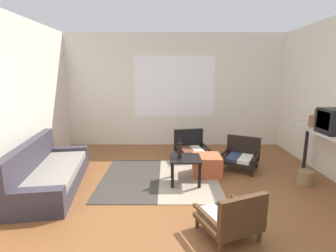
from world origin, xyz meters
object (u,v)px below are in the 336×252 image
coffee_table (185,163)px  wicker_basket (305,177)px  console_shelf (330,138)px  clay_vase (316,120)px  armchair_by_window (190,147)px  armchair_striped_foreground (232,218)px  glass_bottle (179,150)px  couch (48,173)px  armchair_corner (240,155)px  ottoman_orange (206,165)px

coffee_table → wicker_basket: bearing=-1.5°
console_shelf → clay_vase: bearing=90.0°
armchair_by_window → armchair_striped_foreground: bearing=-85.5°
armchair_striped_foreground → wicker_basket: 2.09m
armchair_striped_foreground → wicker_basket: (1.54, 1.41, -0.14)m
armchair_striped_foreground → glass_bottle: glass_bottle is taller
couch → armchair_by_window: 2.73m
coffee_table → wicker_basket: 1.96m
armchair_by_window → clay_vase: size_ratio=2.40×
coffee_table → console_shelf: 2.29m
armchair_by_window → armchair_striped_foreground: size_ratio=0.98×
armchair_corner → coffee_table: bearing=-149.0°
couch → glass_bottle: bearing=4.5°
ottoman_orange → console_shelf: size_ratio=0.34×
ottoman_orange → console_shelf: bearing=-12.8°
clay_vase → ottoman_orange: bearing=179.8°
clay_vase → console_shelf: bearing=-90.0°
ottoman_orange → clay_vase: bearing=-0.2°
armchair_striped_foreground → armchair_corner: (0.69, 2.11, 0.01)m
ottoman_orange → armchair_striped_foreground: bearing=-90.0°
ottoman_orange → glass_bottle: bearing=-146.6°
coffee_table → clay_vase: bearing=8.3°
coffee_table → armchair_by_window: 1.26m
console_shelf → couch: bearing=-179.1°
coffee_table → armchair_corner: size_ratio=0.61×
armchair_corner → glass_bottle: size_ratio=2.63×
armchair_striped_foreground → console_shelf: console_shelf is taller
couch → armchair_corner: bearing=14.1°
couch → coffee_table: (2.15, 0.16, 0.11)m
armchair_striped_foreground → coffee_table: bearing=105.5°
coffee_table → console_shelf: (2.24, -0.09, 0.44)m
armchair_corner → clay_vase: bearing=-15.9°
armchair_corner → glass_bottle: glass_bottle is taller
console_shelf → armchair_corner: bearing=147.2°
couch → console_shelf: console_shelf is taller
armchair_striped_foreground → glass_bottle: bearing=108.8°
armchair_corner → glass_bottle: 1.39m
armchair_by_window → wicker_basket: 2.18m
coffee_table → armchair_by_window: bearing=81.1°
armchair_by_window → ottoman_orange: bearing=-77.0°
armchair_striped_foreground → wicker_basket: size_ratio=2.88×
console_shelf → wicker_basket: console_shelf is taller
ottoman_orange → wicker_basket: bearing=-14.0°
armchair_striped_foreground → glass_bottle: size_ratio=2.37×
armchair_striped_foreground → clay_vase: 2.66m
couch → armchair_striped_foreground: (2.55, -1.30, 0.03)m
couch → ottoman_orange: 2.60m
coffee_table → clay_vase: size_ratio=1.65×
coffee_table → glass_bottle: size_ratio=1.60×
clay_vase → glass_bottle: size_ratio=0.97×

